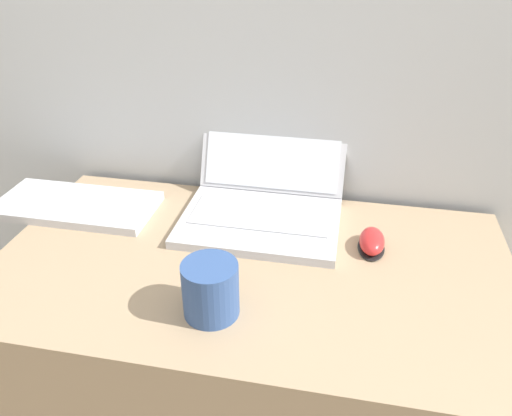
{
  "coord_description": "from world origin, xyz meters",
  "views": [
    {
      "loc": [
        0.17,
        -0.5,
        1.36
      ],
      "look_at": [
        -0.01,
        0.39,
        0.83
      ],
      "focal_mm": 35.0,
      "sensor_mm": 36.0,
      "label": 1
    }
  ],
  "objects_px": {
    "laptop": "(264,200)",
    "drink_cup": "(211,288)",
    "external_keyboard": "(76,205)",
    "computer_mouse": "(372,242)"
  },
  "relations": [
    {
      "from": "laptop",
      "to": "drink_cup",
      "type": "height_order",
      "value": "laptop"
    },
    {
      "from": "drink_cup",
      "to": "external_keyboard",
      "type": "bearing_deg",
      "value": 145.53
    },
    {
      "from": "drink_cup",
      "to": "external_keyboard",
      "type": "height_order",
      "value": "drink_cup"
    },
    {
      "from": "computer_mouse",
      "to": "external_keyboard",
      "type": "bearing_deg",
      "value": 177.38
    },
    {
      "from": "computer_mouse",
      "to": "external_keyboard",
      "type": "height_order",
      "value": "computer_mouse"
    },
    {
      "from": "computer_mouse",
      "to": "external_keyboard",
      "type": "xyz_separation_m",
      "value": [
        -0.69,
        0.03,
        -0.01
      ]
    },
    {
      "from": "laptop",
      "to": "drink_cup",
      "type": "distance_m",
      "value": 0.35
    },
    {
      "from": "laptop",
      "to": "computer_mouse",
      "type": "bearing_deg",
      "value": -20.65
    },
    {
      "from": "laptop",
      "to": "computer_mouse",
      "type": "xyz_separation_m",
      "value": [
        0.25,
        -0.09,
        -0.02
      ]
    },
    {
      "from": "computer_mouse",
      "to": "external_keyboard",
      "type": "distance_m",
      "value": 0.69
    }
  ]
}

